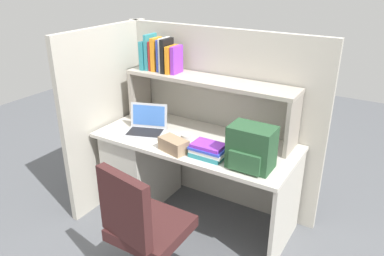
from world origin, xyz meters
name	(u,v)px	position (x,y,z in m)	size (l,w,h in m)	color
ground_plane	(195,216)	(0.00, 0.00, 0.00)	(8.00, 8.00, 0.00)	#595B60
desk	(157,163)	(-0.39, 0.00, 0.40)	(1.60, 0.70, 0.73)	beige
cubicle_partition_rear	(218,119)	(0.00, 0.38, 0.78)	(1.84, 0.05, 1.55)	#B2ADA0
cubicle_partition_left	(110,116)	(-0.85, -0.05, 0.78)	(0.05, 1.06, 1.55)	#B2ADA0
overhead_hutch	(208,90)	(0.00, 0.20, 1.08)	(1.44, 0.28, 0.45)	gray
reference_books_on_shelf	(161,56)	(-0.46, 0.20, 1.31)	(0.34, 0.18, 0.30)	teal
laptop	(147,126)	(-0.42, -0.08, 0.78)	(0.38, 0.34, 0.22)	#B7BABF
backpack	(251,148)	(0.54, -0.18, 0.87)	(0.30, 0.23, 0.30)	#264C2D
computer_mouse	(181,136)	(-0.11, -0.03, 0.75)	(0.06, 0.10, 0.03)	silver
paper_cup	(186,140)	(-0.01, -0.13, 0.78)	(0.08, 0.08, 0.10)	white
tissue_box	(174,145)	(-0.04, -0.25, 0.78)	(0.22, 0.12, 0.10)	#9E7F60
desk_book_stack	(208,150)	(0.22, -0.20, 0.78)	(0.26, 0.17, 0.10)	teal
office_chair	(146,239)	(0.13, -0.83, 0.39)	(0.52, 0.52, 0.93)	black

